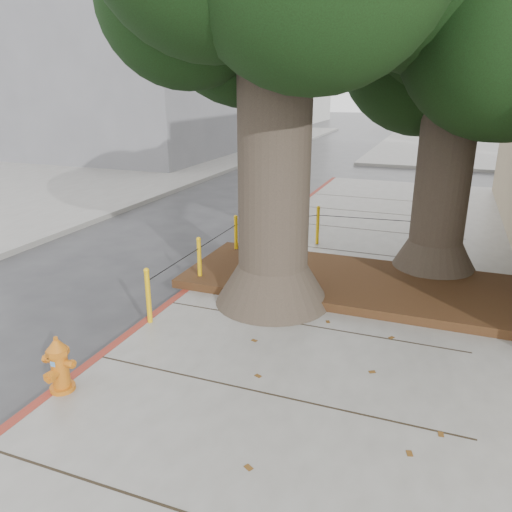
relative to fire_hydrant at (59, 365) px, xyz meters
The scene contains 11 objects.
ground 2.14m from the fire_hydrant, 24.08° to the left, with size 140.00×140.00×0.00m, color #28282B.
sidewalk_far 31.85m from the fire_hydrant, 75.64° to the left, with size 16.00×20.00×0.15m, color slate.
sidewalk_opposite 16.26m from the fire_hydrant, 138.12° to the left, with size 14.00×60.00×0.15m, color slate.
curb_red 3.38m from the fire_hydrant, 91.71° to the left, with size 0.14×26.00×0.16m, color maroon.
planter_bed 5.52m from the fire_hydrant, 59.48° to the left, with size 6.40×2.60×0.16m, color black.
building_far_grey 26.90m from the fire_hydrant, 119.83° to the left, with size 12.00×16.00×12.00m, color slate.
building_far_white 48.77m from the fire_hydrant, 108.23° to the left, with size 12.00×18.00×15.00m, color silver.
tree_far 8.88m from the fire_hydrant, 53.68° to the left, with size 4.50×3.80×7.17m.
bollard_ring 5.33m from the fire_hydrant, 78.82° to the left, with size 3.79×5.39×0.95m.
fire_hydrant is the anchor object (origin of this frame).
car_dark 21.24m from the fire_hydrant, 114.94° to the left, with size 1.69×4.15×1.20m, color black.
Camera 1 is at (2.34, -5.06, 3.83)m, focal length 35.00 mm.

